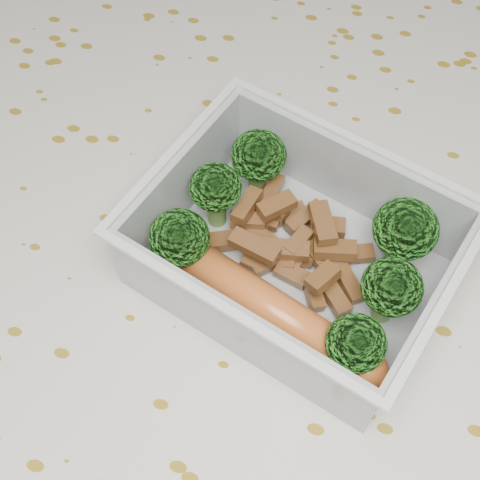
# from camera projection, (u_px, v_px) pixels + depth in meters

# --- Properties ---
(dining_table) EXTENTS (1.40, 0.90, 0.75)m
(dining_table) POSITION_uv_depth(u_px,v_px,m) (226.00, 327.00, 0.50)
(dining_table) COLOR brown
(dining_table) RESTS_ON ground
(tablecloth) EXTENTS (1.46, 0.96, 0.19)m
(tablecloth) POSITION_uv_depth(u_px,v_px,m) (224.00, 297.00, 0.45)
(tablecloth) COLOR silver
(tablecloth) RESTS_ON dining_table
(lunch_container) EXTENTS (0.21, 0.19, 0.06)m
(lunch_container) POSITION_uv_depth(u_px,v_px,m) (295.00, 256.00, 0.40)
(lunch_container) COLOR #B5BCC3
(lunch_container) RESTS_ON tablecloth
(broccoli_florets) EXTENTS (0.16, 0.14, 0.05)m
(broccoli_florets) POSITION_uv_depth(u_px,v_px,m) (304.00, 237.00, 0.39)
(broccoli_florets) COLOR #608C3F
(broccoli_florets) RESTS_ON lunch_container
(meat_pile) EXTENTS (0.11, 0.08, 0.03)m
(meat_pile) POSITION_uv_depth(u_px,v_px,m) (292.00, 241.00, 0.41)
(meat_pile) COLOR brown
(meat_pile) RESTS_ON lunch_container
(sausage) EXTENTS (0.15, 0.07, 0.02)m
(sausage) POSITION_uv_depth(u_px,v_px,m) (266.00, 307.00, 0.38)
(sausage) COLOR #BC5C27
(sausage) RESTS_ON lunch_container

